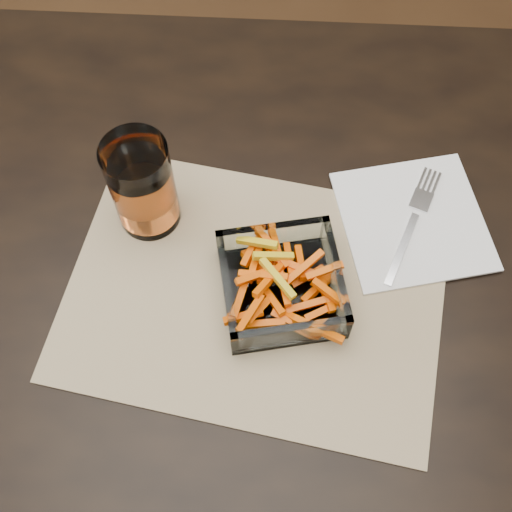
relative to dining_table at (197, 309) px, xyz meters
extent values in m
plane|color=#331E0F|center=(0.00, 0.00, -0.66)|extent=(4.50, 4.50, 0.00)
cube|color=black|center=(0.00, 0.00, 0.07)|extent=(1.60, 0.90, 0.03)
cube|color=tan|center=(0.08, -0.01, 0.09)|extent=(0.50, 0.40, 0.00)
cube|color=white|center=(0.11, -0.01, 0.09)|extent=(0.16, 0.16, 0.01)
cube|color=white|center=(0.10, 0.05, 0.12)|extent=(0.14, 0.04, 0.05)
cube|color=white|center=(0.12, -0.07, 0.12)|extent=(0.14, 0.04, 0.05)
cube|color=white|center=(0.05, -0.02, 0.12)|extent=(0.04, 0.14, 0.05)
cube|color=white|center=(0.17, 0.00, 0.12)|extent=(0.04, 0.14, 0.05)
cylinder|color=white|center=(-0.06, 0.09, 0.16)|extent=(0.08, 0.08, 0.14)
cylinder|color=#B9501A|center=(-0.06, 0.09, 0.14)|extent=(0.07, 0.07, 0.09)
cube|color=white|center=(0.28, 0.10, 0.09)|extent=(0.21, 0.21, 0.00)
cube|color=silver|center=(0.26, 0.06, 0.10)|extent=(0.05, 0.11, 0.00)
cube|color=silver|center=(0.29, 0.13, 0.10)|extent=(0.03, 0.04, 0.00)
cube|color=silver|center=(0.29, 0.16, 0.10)|extent=(0.02, 0.03, 0.00)
cube|color=silver|center=(0.30, 0.16, 0.10)|extent=(0.02, 0.03, 0.00)
cube|color=silver|center=(0.30, 0.16, 0.10)|extent=(0.02, 0.03, 0.00)
cube|color=silver|center=(0.31, 0.16, 0.10)|extent=(0.02, 0.03, 0.00)
camera|label=1|loc=(0.10, -0.32, 0.80)|focal=45.00mm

